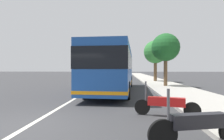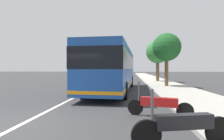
{
  "view_description": "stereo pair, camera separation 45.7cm",
  "coord_description": "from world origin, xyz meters",
  "px_view_note": "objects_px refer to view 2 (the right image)",
  "views": [
    {
      "loc": [
        -5.28,
        -2.84,
        1.68
      ],
      "look_at": [
        9.85,
        -1.76,
        1.6
      ],
      "focal_mm": 29.41,
      "sensor_mm": 36.0,
      "label": 1
    },
    {
      "loc": [
        -5.24,
        -3.29,
        1.68
      ],
      "look_at": [
        9.85,
        -1.76,
        1.6
      ],
      "focal_mm": 29.41,
      "sensor_mm": 36.0,
      "label": 2
    }
  ],
  "objects_px": {
    "motorcycle_far_end": "(159,104)",
    "car_behind_bus": "(128,72)",
    "car_side_street": "(121,75)",
    "coach_bus": "(113,67)",
    "roadside_tree_mid_block": "(167,48)",
    "car_ahead_same_lane": "(102,74)",
    "roadside_tree_far_block": "(158,52)",
    "car_far_distant": "(125,73)",
    "motorcycle_mid_row": "(183,126)"
  },
  "relations": [
    {
      "from": "motorcycle_far_end",
      "to": "roadside_tree_far_block",
      "type": "relative_size",
      "value": 0.41
    },
    {
      "from": "car_ahead_same_lane",
      "to": "car_far_distant",
      "type": "bearing_deg",
      "value": 162.83
    },
    {
      "from": "car_ahead_same_lane",
      "to": "car_behind_bus",
      "type": "xyz_separation_m",
      "value": [
        20.41,
        -4.54,
        0.0
      ]
    },
    {
      "from": "roadside_tree_far_block",
      "to": "car_side_street",
      "type": "bearing_deg",
      "value": 45.4
    },
    {
      "from": "motorcycle_mid_row",
      "to": "car_side_street",
      "type": "xyz_separation_m",
      "value": [
        24.71,
        2.58,
        0.24
      ]
    },
    {
      "from": "motorcycle_far_end",
      "to": "roadside_tree_far_block",
      "type": "xyz_separation_m",
      "value": [
        17.36,
        -2.45,
        3.39
      ]
    },
    {
      "from": "motorcycle_far_end",
      "to": "car_ahead_same_lane",
      "type": "distance_m",
      "value": 28.6
    },
    {
      "from": "car_ahead_same_lane",
      "to": "roadside_tree_far_block",
      "type": "relative_size",
      "value": 0.86
    },
    {
      "from": "coach_bus",
      "to": "car_ahead_same_lane",
      "type": "distance_m",
      "value": 21.02
    },
    {
      "from": "car_ahead_same_lane",
      "to": "car_far_distant",
      "type": "height_order",
      "value": "car_ahead_same_lane"
    },
    {
      "from": "car_side_street",
      "to": "roadside_tree_far_block",
      "type": "relative_size",
      "value": 0.85
    },
    {
      "from": "coach_bus",
      "to": "roadside_tree_mid_block",
      "type": "xyz_separation_m",
      "value": [
        3.3,
        -4.57,
        1.83
      ]
    },
    {
      "from": "motorcycle_mid_row",
      "to": "car_behind_bus",
      "type": "xyz_separation_m",
      "value": [
        50.81,
        1.98,
        0.23
      ]
    },
    {
      "from": "car_ahead_same_lane",
      "to": "car_behind_bus",
      "type": "bearing_deg",
      "value": 168.27
    },
    {
      "from": "car_far_distant",
      "to": "coach_bus",
      "type": "bearing_deg",
      "value": -175.51
    },
    {
      "from": "car_ahead_same_lane",
      "to": "roadside_tree_far_block",
      "type": "distance_m",
      "value": 14.1
    },
    {
      "from": "car_behind_bus",
      "to": "motorcycle_far_end",
      "type": "bearing_deg",
      "value": -179.89
    },
    {
      "from": "motorcycle_far_end",
      "to": "car_far_distant",
      "type": "distance_m",
      "value": 40.17
    },
    {
      "from": "car_side_street",
      "to": "motorcycle_mid_row",
      "type": "bearing_deg",
      "value": -173.68
    },
    {
      "from": "car_side_street",
      "to": "car_ahead_same_lane",
      "type": "height_order",
      "value": "car_ahead_same_lane"
    },
    {
      "from": "car_behind_bus",
      "to": "car_side_street",
      "type": "bearing_deg",
      "value": 176.61
    },
    {
      "from": "car_ahead_same_lane",
      "to": "car_side_street",
      "type": "bearing_deg",
      "value": 35.53
    },
    {
      "from": "coach_bus",
      "to": "car_far_distant",
      "type": "bearing_deg",
      "value": 3.21
    },
    {
      "from": "coach_bus",
      "to": "car_ahead_same_lane",
      "type": "bearing_deg",
      "value": 14.24
    },
    {
      "from": "motorcycle_mid_row",
      "to": "car_ahead_same_lane",
      "type": "xyz_separation_m",
      "value": [
        30.4,
        6.52,
        0.23
      ]
    },
    {
      "from": "car_behind_bus",
      "to": "roadside_tree_far_block",
      "type": "xyz_separation_m",
      "value": [
        -30.93,
        -4.3,
        3.14
      ]
    },
    {
      "from": "motorcycle_mid_row",
      "to": "car_side_street",
      "type": "bearing_deg",
      "value": -97.97
    },
    {
      "from": "coach_bus",
      "to": "car_behind_bus",
      "type": "bearing_deg",
      "value": 2.36
    },
    {
      "from": "motorcycle_far_end",
      "to": "car_behind_bus",
      "type": "xyz_separation_m",
      "value": [
        48.29,
        1.84,
        0.25
      ]
    },
    {
      "from": "roadside_tree_mid_block",
      "to": "car_behind_bus",
      "type": "bearing_deg",
      "value": 6.24
    },
    {
      "from": "car_ahead_same_lane",
      "to": "car_behind_bus",
      "type": "relative_size",
      "value": 1.07
    },
    {
      "from": "motorcycle_far_end",
      "to": "car_side_street",
      "type": "height_order",
      "value": "car_side_street"
    },
    {
      "from": "car_behind_bus",
      "to": "roadside_tree_far_block",
      "type": "relative_size",
      "value": 0.8
    },
    {
      "from": "car_behind_bus",
      "to": "roadside_tree_mid_block",
      "type": "distance_m",
      "value": 38.03
    },
    {
      "from": "car_side_street",
      "to": "car_behind_bus",
      "type": "bearing_deg",
      "value": -0.95
    },
    {
      "from": "car_ahead_same_lane",
      "to": "roadside_tree_far_block",
      "type": "bearing_deg",
      "value": 40.86
    },
    {
      "from": "coach_bus",
      "to": "car_far_distant",
      "type": "height_order",
      "value": "coach_bus"
    },
    {
      "from": "car_side_street",
      "to": "car_far_distant",
      "type": "bearing_deg",
      "value": 0.29
    },
    {
      "from": "car_side_street",
      "to": "roadside_tree_far_block",
      "type": "height_order",
      "value": "roadside_tree_far_block"
    },
    {
      "from": "car_side_street",
      "to": "car_far_distant",
      "type": "height_order",
      "value": "car_side_street"
    },
    {
      "from": "car_ahead_same_lane",
      "to": "car_behind_bus",
      "type": "height_order",
      "value": "car_behind_bus"
    },
    {
      "from": "motorcycle_mid_row",
      "to": "car_far_distant",
      "type": "xyz_separation_m",
      "value": [
        42.62,
        2.55,
        0.24
      ]
    },
    {
      "from": "car_behind_bus",
      "to": "car_far_distant",
      "type": "xyz_separation_m",
      "value": [
        -8.19,
        0.57,
        0.01
      ]
    },
    {
      "from": "motorcycle_mid_row",
      "to": "roadside_tree_mid_block",
      "type": "relative_size",
      "value": 0.45
    },
    {
      "from": "car_behind_bus",
      "to": "car_far_distant",
      "type": "bearing_deg",
      "value": 173.92
    },
    {
      "from": "car_ahead_same_lane",
      "to": "roadside_tree_mid_block",
      "type": "xyz_separation_m",
      "value": [
        -17.28,
        -8.67,
        2.94
      ]
    },
    {
      "from": "car_ahead_same_lane",
      "to": "coach_bus",
      "type": "bearing_deg",
      "value": 12.06
    },
    {
      "from": "car_side_street",
      "to": "roadside_tree_mid_block",
      "type": "height_order",
      "value": "roadside_tree_mid_block"
    },
    {
      "from": "motorcycle_mid_row",
      "to": "motorcycle_far_end",
      "type": "height_order",
      "value": "motorcycle_mid_row"
    },
    {
      "from": "motorcycle_far_end",
      "to": "roadside_tree_mid_block",
      "type": "height_order",
      "value": "roadside_tree_mid_block"
    }
  ]
}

